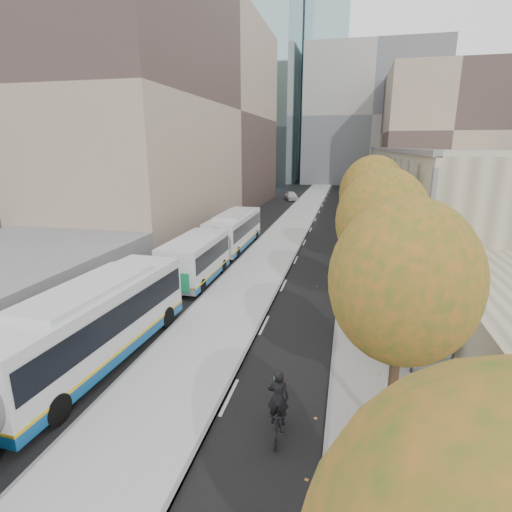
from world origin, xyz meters
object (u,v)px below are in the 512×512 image
(bus_near, at_px, (2,381))
(bus_far, at_px, (220,240))
(distant_car, at_px, (291,196))
(bus_shelter, at_px, (432,305))
(cyclist, at_px, (278,413))

(bus_near, relative_size, bus_far, 1.09)
(bus_near, xyz_separation_m, distant_car, (0.78, 56.41, -0.99))
(bus_shelter, xyz_separation_m, cyclist, (-5.34, -6.53, -1.35))
(bus_shelter, distance_m, cyclist, 8.54)
(bus_shelter, xyz_separation_m, distant_car, (-12.72, 48.30, -1.47))
(bus_shelter, distance_m, bus_far, 17.59)
(bus_shelter, bearing_deg, bus_near, -149.02)
(bus_near, bearing_deg, bus_far, 91.19)
(bus_shelter, height_order, bus_far, bus_far)
(bus_near, height_order, distant_car, bus_near)
(cyclist, bearing_deg, distant_car, 93.51)
(bus_far, distance_m, cyclist, 19.89)
(bus_far, relative_size, cyclist, 7.68)
(distant_car, bearing_deg, bus_near, -110.15)
(bus_far, bearing_deg, bus_near, -91.67)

